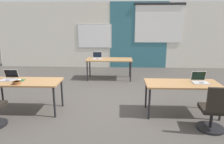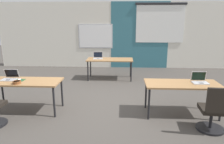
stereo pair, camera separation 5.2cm
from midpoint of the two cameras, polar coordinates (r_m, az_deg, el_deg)
name	(u,v)px [view 1 (the left image)]	position (r m, az deg, el deg)	size (l,w,h in m)	color
ground_plane	(105,102)	(5.46, -2.27, -8.17)	(24.00, 24.00, 0.00)	#47423D
back_wall_assembly	(113,35)	(9.26, 0.00, 9.99)	(10.00, 0.27, 2.80)	silver
desk_near_left	(25,84)	(5.14, -22.80, -2.93)	(1.60, 0.70, 0.72)	#A37547
desk_near_right	(182,86)	(4.84, 18.22, -3.54)	(1.60, 0.70, 0.72)	#A37547
desk_far_center	(109,61)	(7.38, -0.94, 3.09)	(1.60, 0.70, 0.72)	#A37547
laptop_near_left_end	(10,78)	(5.37, -26.30, -1.39)	(0.33, 0.31, 0.23)	#B7B7BC
mousepad_near_left_end	(19,80)	(5.22, -24.13, -2.11)	(0.22, 0.19, 0.00)	#23512D
mouse_near_left_end	(19,80)	(5.21, -24.15, -1.91)	(0.08, 0.11, 0.03)	silver
laptop_far_left	(97,57)	(7.47, -4.21, 4.03)	(0.36, 0.32, 0.23)	silver
laptop_near_right_end	(200,80)	(4.99, 22.41, -2.06)	(0.34, 0.29, 0.23)	silver
chair_near_right_end	(213,113)	(4.41, 25.52, -9.90)	(0.52, 0.55, 0.92)	black
snack_bowl	(17,82)	(4.95, -24.73, -2.58)	(0.18, 0.18, 0.06)	brown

